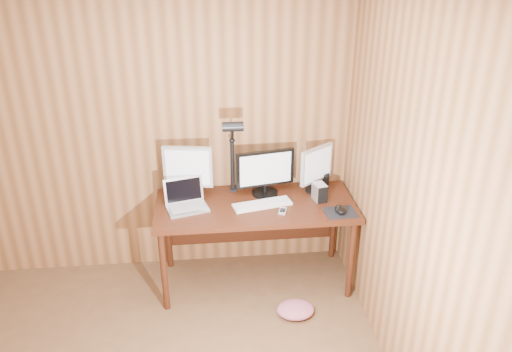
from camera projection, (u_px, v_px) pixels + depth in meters
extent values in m
plane|color=#955E36|center=(137.00, 134.00, 4.04)|extent=(4.00, 0.00, 4.00)
plane|color=#955E36|center=(459.00, 264.00, 2.40)|extent=(0.00, 4.00, 4.00)
cube|color=#3E190C|center=(255.00, 206.00, 4.02)|extent=(1.60, 0.70, 0.04)
cube|color=#3E190C|center=(252.00, 216.00, 4.42)|extent=(1.48, 0.02, 0.51)
cylinder|color=#3E190C|center=(164.00, 271.00, 3.84)|extent=(0.05, 0.05, 0.71)
cylinder|color=#3E190C|center=(168.00, 232.00, 4.37)|extent=(0.05, 0.05, 0.71)
cylinder|color=#3E190C|center=(351.00, 260.00, 3.98)|extent=(0.05, 0.05, 0.71)
cylinder|color=#3E190C|center=(333.00, 223.00, 4.51)|extent=(0.05, 0.05, 0.71)
cylinder|color=black|center=(265.00, 193.00, 4.16)|extent=(0.21, 0.21, 0.02)
cylinder|color=black|center=(265.00, 188.00, 4.14)|extent=(0.03, 0.03, 0.06)
cube|color=black|center=(265.00, 168.00, 4.06)|extent=(0.49, 0.12, 0.30)
cube|color=silver|center=(266.00, 169.00, 4.05)|extent=(0.43, 0.08, 0.26)
cylinder|color=black|center=(190.00, 196.00, 4.10)|extent=(0.19, 0.19, 0.02)
cylinder|color=black|center=(189.00, 191.00, 4.08)|extent=(0.04, 0.04, 0.08)
cube|color=silver|center=(188.00, 167.00, 3.99)|extent=(0.40, 0.10, 0.34)
cube|color=silver|center=(187.00, 168.00, 3.97)|extent=(0.35, 0.06, 0.30)
cylinder|color=black|center=(315.00, 190.00, 4.21)|extent=(0.17, 0.17, 0.02)
cylinder|color=black|center=(315.00, 185.00, 4.19)|extent=(0.03, 0.03, 0.07)
cube|color=silver|center=(317.00, 164.00, 4.11)|extent=(0.30, 0.23, 0.30)
cube|color=silver|center=(318.00, 165.00, 4.10)|extent=(0.25, 0.18, 0.26)
cube|color=silver|center=(188.00, 208.00, 3.92)|extent=(0.36, 0.29, 0.02)
cube|color=silver|center=(184.00, 190.00, 3.96)|extent=(0.31, 0.12, 0.21)
cube|color=black|center=(184.00, 190.00, 3.96)|extent=(0.27, 0.10, 0.17)
cube|color=#B2B2B7|center=(187.00, 207.00, 3.92)|extent=(0.29, 0.20, 0.00)
cube|color=white|center=(262.00, 204.00, 3.98)|extent=(0.49, 0.24, 0.02)
cube|color=white|center=(262.00, 203.00, 3.97)|extent=(0.45, 0.21, 0.00)
cube|color=black|center=(340.00, 212.00, 3.87)|extent=(0.25, 0.21, 0.00)
ellipsoid|color=black|center=(340.00, 210.00, 3.87)|extent=(0.09, 0.13, 0.04)
cube|color=silver|center=(320.00, 192.00, 4.04)|extent=(0.11, 0.14, 0.14)
cube|color=black|center=(323.00, 196.00, 3.98)|extent=(0.08, 0.02, 0.14)
cube|color=silver|center=(283.00, 211.00, 3.88)|extent=(0.08, 0.12, 0.01)
cube|color=black|center=(283.00, 210.00, 3.88)|extent=(0.06, 0.07, 0.00)
cylinder|color=black|center=(326.00, 181.00, 4.24)|extent=(0.06, 0.06, 0.13)
cube|color=black|center=(233.00, 192.00, 4.23)|extent=(0.05, 0.06, 0.06)
cylinder|color=black|center=(233.00, 166.00, 4.12)|extent=(0.03, 0.03, 0.45)
sphere|color=black|center=(232.00, 140.00, 4.03)|extent=(0.05, 0.05, 0.05)
cylinder|color=black|center=(232.00, 133.00, 3.93)|extent=(0.02, 0.16, 0.19)
cylinder|color=black|center=(233.00, 127.00, 3.81)|extent=(0.16, 0.08, 0.08)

